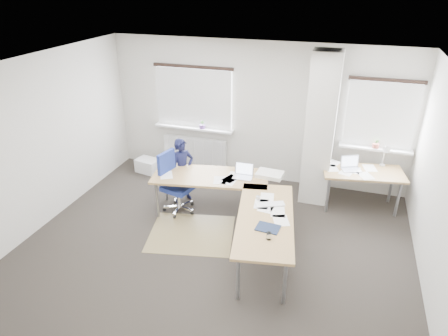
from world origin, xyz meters
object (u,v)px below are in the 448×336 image
(task_chair, at_px, (177,195))
(desk_main, at_px, (239,196))
(person, at_px, (183,170))
(desk_side, at_px, (363,173))

(task_chair, bearing_deg, desk_main, -1.52)
(desk_main, xyz_separation_m, person, (-1.29, 0.74, -0.08))
(desk_main, xyz_separation_m, task_chair, (-1.24, 0.34, -0.38))
(person, bearing_deg, desk_side, -37.85)
(desk_side, distance_m, person, 3.27)
(desk_main, distance_m, desk_side, 2.40)
(desk_side, bearing_deg, person, -177.23)
(desk_main, bearing_deg, task_chair, 154.57)
(desk_side, xyz_separation_m, task_chair, (-3.14, -1.12, -0.38))
(desk_side, height_order, task_chair, desk_side)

